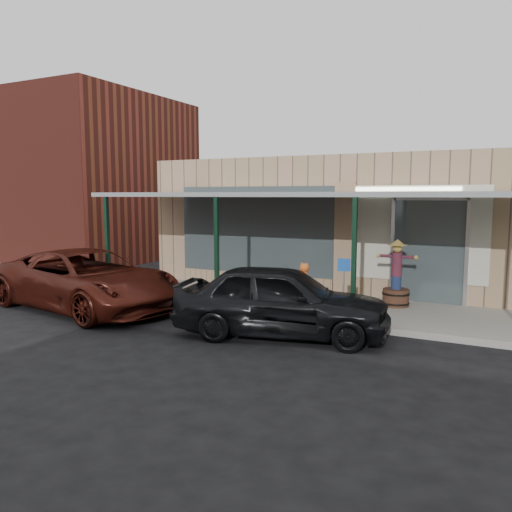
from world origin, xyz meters
The scene contains 10 objects.
ground centered at (0.00, 0.00, 0.00)m, with size 120.00×120.00×0.00m, color black.
sidewalk centered at (0.00, 3.60, 0.07)m, with size 40.00×3.20×0.15m, color gray.
storefront centered at (0.00, 8.16, 2.09)m, with size 12.00×6.25×4.20m.
awning centered at (0.00, 3.56, 3.01)m, with size 12.00×3.00×3.04m.
block_buildings_near centered at (2.01, 9.20, 3.77)m, with size 61.00×8.00×8.00m.
barrel_scarecrow centered at (2.34, 4.32, 0.74)m, with size 1.07×0.75×1.75m.
barrel_pumpkin centered at (-1.19, 3.18, 0.37)m, with size 0.70×0.70×0.63m.
handicap_sign centered at (1.50, 2.40, 1.06)m, with size 0.29×0.08×1.42m.
parked_sedan centered at (0.57, 0.88, 0.79)m, with size 4.90×2.80×1.57m.
car_maroon centered at (-5.10, 0.92, 0.80)m, with size 2.64×5.73×1.59m, color #42140D.
Camera 1 is at (4.83, -8.77, 3.03)m, focal length 35.00 mm.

